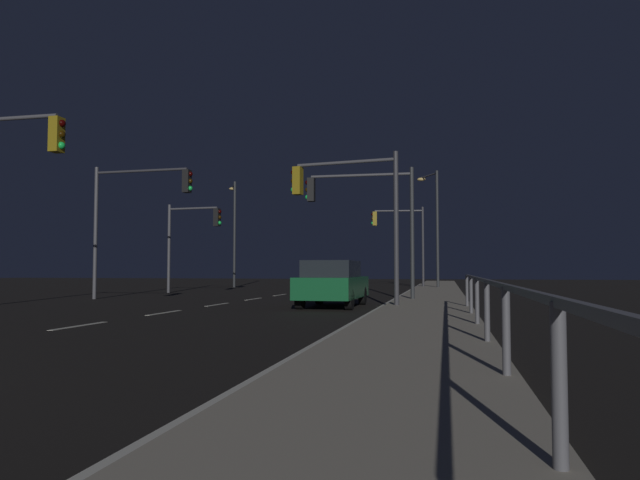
# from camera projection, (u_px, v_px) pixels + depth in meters

# --- Properties ---
(ground_plane) EXTENTS (112.00, 112.00, 0.00)m
(ground_plane) POSITION_uv_depth(u_px,v_px,m) (223.00, 304.00, 21.24)
(ground_plane) COLOR black
(ground_plane) RESTS_ON ground
(sidewalk_right) EXTENTS (2.71, 77.00, 0.14)m
(sidewalk_right) POSITION_uv_depth(u_px,v_px,m) (429.00, 305.00, 19.64)
(sidewalk_right) COLOR #9E937F
(sidewalk_right) RESTS_ON ground
(lane_markings_center) EXTENTS (0.14, 50.00, 0.01)m
(lane_markings_center) POSITION_uv_depth(u_px,v_px,m) (254.00, 299.00, 24.65)
(lane_markings_center) COLOR silver
(lane_markings_center) RESTS_ON ground
(lane_edge_line) EXTENTS (0.14, 53.00, 0.01)m
(lane_edge_line) POSITION_uv_depth(u_px,v_px,m) (395.00, 299.00, 24.86)
(lane_edge_line) COLOR silver
(lane_edge_line) RESTS_ON ground
(car) EXTENTS (1.84, 4.41, 1.57)m
(car) POSITION_uv_depth(u_px,v_px,m) (333.00, 283.00, 19.55)
(car) COLOR #14592D
(car) RESTS_ON ground
(traffic_light_overhead_east) EXTENTS (3.55, 0.64, 5.37)m
(traffic_light_overhead_east) POSITION_uv_depth(u_px,v_px,m) (400.00, 231.00, 39.12)
(traffic_light_overhead_east) COLOR #38383D
(traffic_light_overhead_east) RESTS_ON sidewalk_right
(traffic_light_far_left) EXTENTS (4.36, 0.34, 5.13)m
(traffic_light_far_left) POSITION_uv_depth(u_px,v_px,m) (363.00, 206.00, 22.83)
(traffic_light_far_left) COLOR #2D3033
(traffic_light_far_left) RESTS_ON sidewalk_right
(traffic_light_near_right) EXTENTS (4.63, 0.37, 5.72)m
(traffic_light_near_right) POSITION_uv_depth(u_px,v_px,m) (136.00, 204.00, 24.49)
(traffic_light_near_right) COLOR #4C4C51
(traffic_light_near_right) RESTS_ON ground
(traffic_light_mid_left) EXTENTS (3.71, 0.74, 4.94)m
(traffic_light_mid_left) POSITION_uv_depth(u_px,v_px,m) (347.00, 198.00, 19.05)
(traffic_light_mid_left) COLOR #38383D
(traffic_light_mid_left) RESTS_ON sidewalk_right
(traffic_light_far_right) EXTENTS (3.22, 0.49, 4.83)m
(traffic_light_far_right) POSITION_uv_depth(u_px,v_px,m) (192.00, 230.00, 31.13)
(traffic_light_far_right) COLOR #4C4C51
(traffic_light_far_right) RESTS_ON ground
(street_lamp_far_end) EXTENTS (1.44, 2.09, 7.52)m
(street_lamp_far_end) POSITION_uv_depth(u_px,v_px,m) (434.00, 217.00, 37.48)
(street_lamp_far_end) COLOR #2D3033
(street_lamp_far_end) RESTS_ON sidewalk_right
(street_lamp_median) EXTENTS (1.22, 2.04, 7.59)m
(street_lamp_median) POSITION_uv_depth(u_px,v_px,m) (234.00, 224.00, 41.61)
(street_lamp_median) COLOR #2D3033
(street_lamp_median) RESTS_ON ground
(barrier_fence) EXTENTS (0.09, 18.00, 0.98)m
(barrier_fence) POSITION_uv_depth(u_px,v_px,m) (487.00, 295.00, 9.14)
(barrier_fence) COLOR #59595E
(barrier_fence) RESTS_ON sidewalk_right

